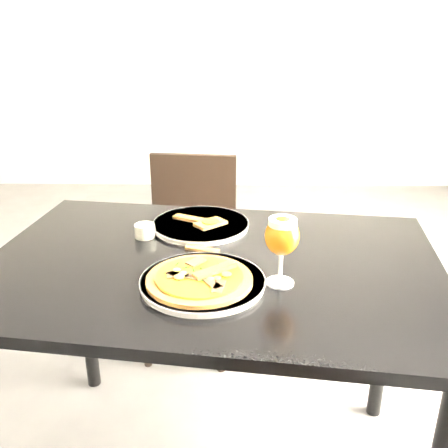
{
  "coord_description": "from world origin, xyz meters",
  "views": [
    {
      "loc": [
        0.22,
        -1.19,
        1.34
      ],
      "look_at": [
        0.2,
        0.06,
        0.83
      ],
      "focal_mm": 40.0,
      "sensor_mm": 36.0,
      "label": 1
    }
  ],
  "objects_px": {
    "beer_glass": "(282,236)",
    "dining_table": "(212,291)",
    "chair_far": "(190,247)",
    "pizza": "(200,278)"
  },
  "relations": [
    {
      "from": "dining_table",
      "to": "beer_glass",
      "type": "relative_size",
      "value": 7.5
    },
    {
      "from": "pizza",
      "to": "dining_table",
      "type": "bearing_deg",
      "value": 81.02
    },
    {
      "from": "beer_glass",
      "to": "chair_far",
      "type": "bearing_deg",
      "value": 109.11
    },
    {
      "from": "dining_table",
      "to": "chair_far",
      "type": "distance_m",
      "value": 0.76
    },
    {
      "from": "dining_table",
      "to": "chair_far",
      "type": "relative_size",
      "value": 1.57
    },
    {
      "from": "dining_table",
      "to": "pizza",
      "type": "bearing_deg",
      "value": -91.56
    },
    {
      "from": "chair_far",
      "to": "pizza",
      "type": "height_order",
      "value": "chair_far"
    },
    {
      "from": "beer_glass",
      "to": "dining_table",
      "type": "bearing_deg",
      "value": 145.05
    },
    {
      "from": "chair_far",
      "to": "pizza",
      "type": "distance_m",
      "value": 0.93
    },
    {
      "from": "dining_table",
      "to": "chair_far",
      "type": "bearing_deg",
      "value": 106.99
    }
  ]
}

